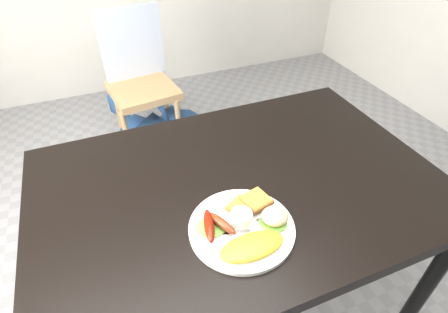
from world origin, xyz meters
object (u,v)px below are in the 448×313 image
at_px(dining_chair, 143,91).
at_px(person, 182,53).
at_px(dining_table, 239,186).
at_px(plate, 242,228).

bearing_deg(dining_chair, person, -79.26).
bearing_deg(dining_table, plate, -112.02).
bearing_deg(dining_table, dining_chair, 93.21).
distance_m(dining_chair, person, 0.59).
height_order(dining_table, person, person).
distance_m(dining_table, dining_chair, 1.28).
xyz_separation_m(person, plate, (-0.14, -0.98, -0.07)).
bearing_deg(plate, person, 81.75).
bearing_deg(person, dining_chair, -83.57).
bearing_deg(dining_chair, plate, -97.50).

